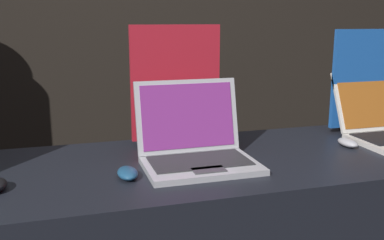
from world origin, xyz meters
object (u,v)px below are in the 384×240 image
Objects in this scene: mouse_middle at (128,173)px; promo_stand_middle at (176,88)px; laptop_middle at (196,145)px; mouse_back at (348,143)px; promo_stand_back at (364,83)px.

promo_stand_middle reaches higher than mouse_middle.
laptop_middle is 0.80× the size of promo_stand_middle.
mouse_middle is 1.09× the size of mouse_back.
promo_stand_back is at bearing 15.31° from laptop_middle.
promo_stand_back is (0.85, -0.03, -0.01)m from promo_stand_middle.
promo_stand_middle is (0.00, 0.27, 0.16)m from laptop_middle.
mouse_middle is at bearing -164.04° from promo_stand_back.
laptop_middle is 3.30× the size of mouse_middle.
promo_stand_back reaches higher than mouse_middle.
promo_stand_middle is 4.50× the size of mouse_back.
promo_stand_back reaches higher than laptop_middle.
mouse_back is (0.64, 0.03, -0.05)m from laptop_middle.
promo_stand_middle is at bearing 159.51° from mouse_back.
mouse_middle and mouse_back have the same top height.
mouse_back is at bearing 2.40° from laptop_middle.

